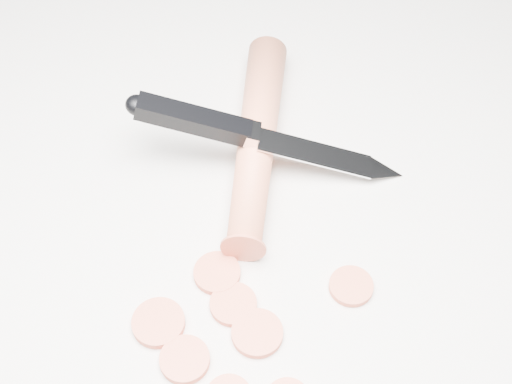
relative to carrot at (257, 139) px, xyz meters
name	(u,v)px	position (x,y,z in m)	size (l,w,h in m)	color
ground	(215,267)	(-0.07, -0.09, -0.02)	(2.40, 2.40, 0.00)	silver
carrot	(257,139)	(0.00, 0.00, 0.00)	(0.03, 0.03, 0.21)	#DF6A44
carrot_slice_0	(185,360)	(-0.11, -0.15, -0.01)	(0.03, 0.03, 0.01)	#CF563A
carrot_slice_1	(233,304)	(-0.07, -0.13, -0.01)	(0.03, 0.03, 0.01)	#CF563A
carrot_slice_2	(217,273)	(-0.07, -0.10, -0.01)	(0.03, 0.03, 0.01)	#CF563A
carrot_slice_4	(351,286)	(0.02, -0.14, -0.01)	(0.03, 0.03, 0.01)	#CF563A
carrot_slice_5	(257,333)	(-0.06, -0.15, -0.01)	(0.04, 0.04, 0.01)	#CF563A
carrot_slice_7	(158,323)	(-0.12, -0.12, -0.01)	(0.04, 0.04, 0.01)	#CF563A
kitchen_knife	(268,136)	(0.00, -0.01, 0.02)	(0.21, 0.12, 0.07)	silver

